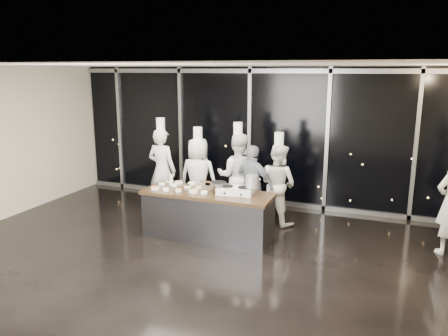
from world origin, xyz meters
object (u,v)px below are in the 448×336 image
Objects in this scene: guest at (253,185)px; demo_counter at (208,215)px; stove at (236,190)px; chef_far_left at (162,169)px; stock_pot at (252,181)px; chef_right at (278,183)px; frying_pan at (218,183)px; chef_center at (238,176)px; chef_left at (198,176)px.

demo_counter is at bearing 78.33° from guest.
stove is 0.33× the size of chef_far_left.
chef_far_left is (-2.43, 1.02, -0.20)m from stock_pot.
stock_pot is (0.31, 0.02, 0.19)m from stove.
stock_pot reaches higher than stove.
chef_far_left is 2.63m from chef_right.
frying_pan is 1.48m from chef_right.
stock_pot is 1.05m from guest.
chef_center is at bearing 102.36° from stove.
frying_pan is 1.40m from chef_left.
frying_pan is 1.09m from guest.
stock_pot is 0.11× the size of chef_center.
frying_pan is at bearing 79.66° from chef_right.
chef_center is at bearing -168.37° from chef_far_left.
chef_left is at bearing -173.94° from chef_far_left.
guest is (0.54, 1.07, 0.37)m from demo_counter.
chef_far_left is at bearing 157.16° from stock_pot.
chef_right is at bearing 163.60° from chef_center.
stock_pot is at bearing -2.21° from frying_pan.
frying_pan is at bearing 126.94° from chef_left.
chef_right is at bearing 61.68° from stove.
stock_pot is at bearing 162.95° from chef_far_left.
frying_pan is 0.25× the size of chef_far_left.
demo_counter is 1.50× the size of guest.
chef_center is at bearing 86.77° from frying_pan.
chef_far_left is at bearing -7.99° from chef_center.
chef_left is at bearing 29.21° from chef_right.
demo_counter is at bearing 150.40° from chef_far_left.
chef_right is (1.02, 1.28, 0.39)m from demo_counter.
guest is 0.52m from chef_right.
chef_center is 0.90m from chef_right.
chef_center reaches higher than demo_counter.
frying_pan is 0.32× the size of guest.
demo_counter is 1.68m from chef_right.
chef_right reaches higher than demo_counter.
demo_counter is 1.19× the size of chef_center.
chef_far_left is at bearing 143.72° from frying_pan.
stove is at bearing 136.67° from chef_left.
chef_center is 0.49m from guest.
frying_pan is 1.25m from chef_center.
chef_center reaches higher than stove.
stove is 0.42× the size of guest.
chef_far_left reaches higher than chef_right.
chef_center is 1.26× the size of guest.
chef_far_left reaches higher than frying_pan.
stove is 1.30× the size of frying_pan.
chef_left reaches higher than guest.
guest is (1.26, -0.07, -0.05)m from chef_left.
chef_center is (-0.70, 1.20, -0.23)m from stock_pot.
demo_counter is 1.40m from chef_center.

